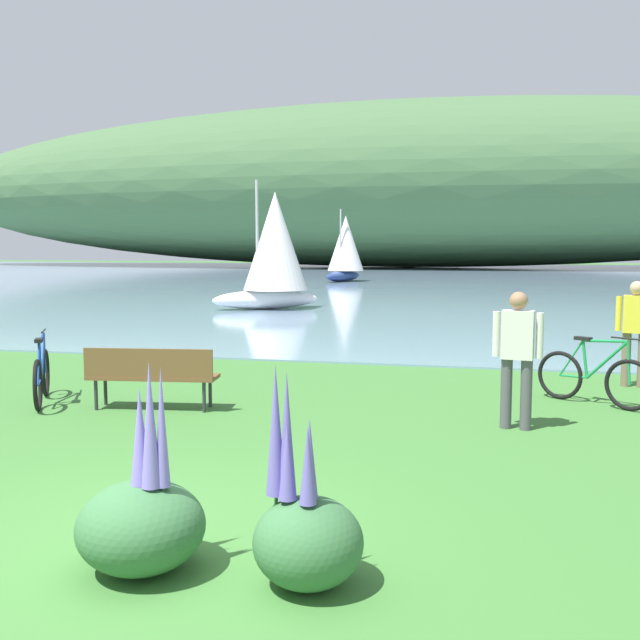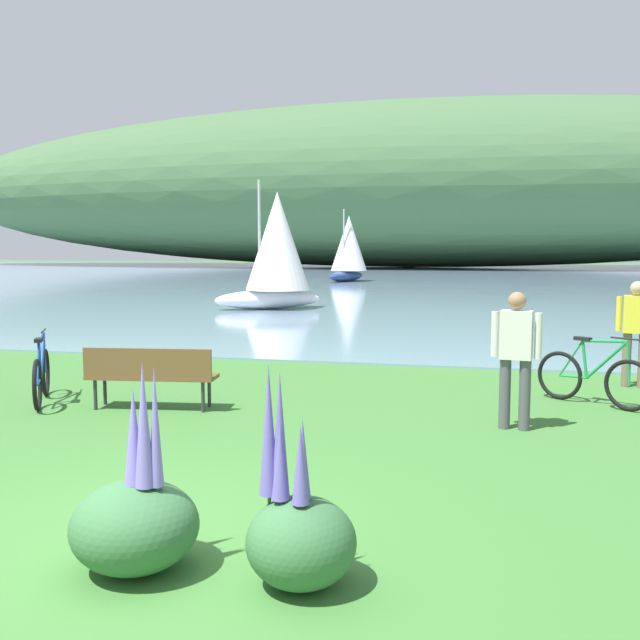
% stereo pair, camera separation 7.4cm
% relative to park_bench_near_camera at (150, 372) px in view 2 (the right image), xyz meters
% --- Properties ---
extents(ground_plane, '(200.00, 200.00, 0.00)m').
position_rel_park_bench_near_camera_xyz_m(ground_plane, '(1.88, -4.28, -0.52)').
color(ground_plane, '#3D7533').
extents(bay_water, '(180.00, 80.00, 0.04)m').
position_rel_park_bench_near_camera_xyz_m(bay_water, '(1.88, 44.48, -0.50)').
color(bay_water, '#7A99B2').
rests_on(bay_water, ground).
extents(distant_hillside, '(112.02, 28.00, 17.36)m').
position_rel_park_bench_near_camera_xyz_m(distant_hillside, '(-4.48, 69.67, 8.20)').
color(distant_hillside, '#42663D').
rests_on(distant_hillside, bay_water).
extents(park_bench_near_camera, '(1.85, 0.71, 0.88)m').
position_rel_park_bench_near_camera_xyz_m(park_bench_near_camera, '(0.00, 0.00, 0.00)').
color(park_bench_near_camera, brown).
rests_on(park_bench_near_camera, ground).
extents(bicycle_leaning_near_bench, '(1.49, 1.05, 1.01)m').
position_rel_park_bench_near_camera_xyz_m(bicycle_leaning_near_bench, '(6.01, 1.74, -0.12)').
color(bicycle_leaning_near_bench, black).
rests_on(bicycle_leaning_near_bench, ground).
extents(bicycle_beside_path, '(0.89, 1.59, 1.01)m').
position_rel_park_bench_near_camera_xyz_m(bicycle_beside_path, '(-1.74, 0.03, -0.12)').
color(bicycle_beside_path, black).
rests_on(bicycle_beside_path, ground).
extents(person_at_shoreline, '(0.60, 0.29, 1.71)m').
position_rel_park_bench_near_camera_xyz_m(person_at_shoreline, '(6.82, 3.30, 0.46)').
color(person_at_shoreline, '#72604C').
rests_on(person_at_shoreline, ground).
extents(person_on_the_grass, '(0.60, 0.27, 1.71)m').
position_rel_park_bench_near_camera_xyz_m(person_on_the_grass, '(4.88, 0.05, 0.46)').
color(person_on_the_grass, '#4C4C51').
rests_on(person_on_the_grass, ground).
extents(echium_bush_closest_to_camera, '(0.74, 0.74, 1.49)m').
position_rel_park_bench_near_camera_xyz_m(echium_bush_closest_to_camera, '(3.39, -4.63, -0.13)').
color(echium_bush_closest_to_camera, '#386B3D').
rests_on(echium_bush_closest_to_camera, ground).
extents(echium_bush_beside_closest, '(0.90, 0.90, 1.50)m').
position_rel_park_bench_near_camera_xyz_m(echium_bush_beside_closest, '(2.22, -4.66, -0.14)').
color(echium_bush_beside_closest, '#386B3D').
rests_on(echium_bush_beside_closest, ground).
extents(sailboat_nearest_to_shore, '(2.89, 4.02, 4.56)m').
position_rel_park_bench_near_camera_xyz_m(sailboat_nearest_to_shore, '(-4.54, 36.61, 1.66)').
color(sailboat_nearest_to_shore, navy).
rests_on(sailboat_nearest_to_shore, bay_water).
extents(sailboat_mid_bay, '(3.83, 3.27, 4.53)m').
position_rel_park_bench_near_camera_xyz_m(sailboat_mid_bay, '(-2.98, 15.77, 1.65)').
color(sailboat_mid_bay, white).
rests_on(sailboat_mid_bay, bay_water).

